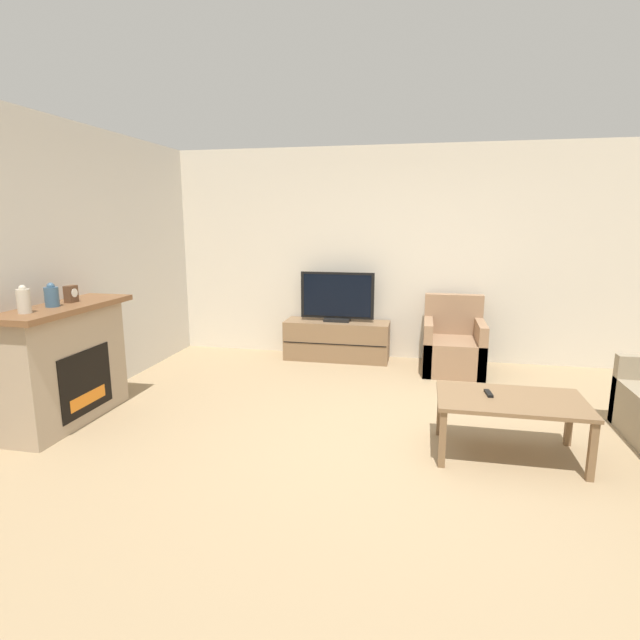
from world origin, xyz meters
TOP-DOWN VIEW (x-y plane):
  - ground_plane at (0.00, 0.00)m, footprint 24.00×24.00m
  - wall_back at (0.00, 2.75)m, footprint 12.00×0.06m
  - wall_left at (-3.10, 0.00)m, footprint 0.06×12.00m
  - fireplace at (-2.87, -0.05)m, footprint 0.50×1.34m
  - mantel_vase_left at (-2.85, -0.45)m, footprint 0.10×0.10m
  - mantel_vase_centre_left at (-2.85, -0.15)m, footprint 0.11×0.11m
  - mantel_clock at (-2.85, 0.09)m, footprint 0.08×0.11m
  - tv_stand at (-0.87, 2.46)m, footprint 1.34×0.44m
  - tv at (-0.87, 2.46)m, footprint 0.94×0.18m
  - armchair at (0.58, 2.26)m, footprint 0.70×0.76m
  - coffee_table at (0.89, 0.05)m, footprint 1.09×0.66m
  - remote at (0.73, 0.10)m, footprint 0.06×0.15m

SIDE VIEW (x-z plane):
  - ground_plane at x=0.00m, z-range 0.00..0.00m
  - tv_stand at x=-0.87m, z-range 0.00..0.51m
  - armchair at x=0.58m, z-range -0.16..0.73m
  - coffee_table at x=0.89m, z-range 0.18..0.64m
  - remote at x=0.73m, z-range 0.46..0.48m
  - fireplace at x=-2.87m, z-range 0.01..1.08m
  - tv at x=-0.87m, z-range 0.49..1.12m
  - mantel_clock at x=-2.85m, z-range 1.07..1.22m
  - mantel_vase_centre_left at x=-2.85m, z-range 1.06..1.26m
  - mantel_vase_left at x=-2.85m, z-range 1.06..1.28m
  - wall_back at x=0.00m, z-range 0.00..2.70m
  - wall_left at x=-3.10m, z-range 0.00..2.70m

